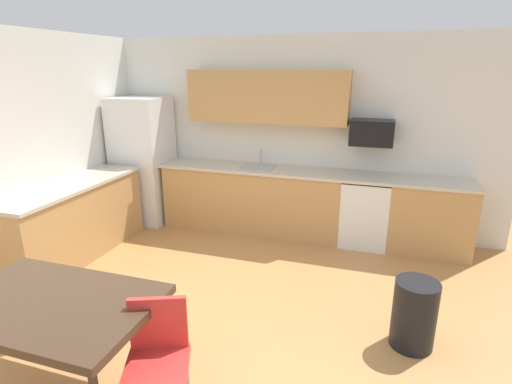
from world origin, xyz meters
TOP-DOWN VIEW (x-y plane):
  - ground_plane at (0.00, 0.00)m, footprint 12.00×12.00m
  - wall_back at (0.00, 2.65)m, footprint 5.80×0.10m
  - cabinet_run_back at (-0.47, 2.30)m, footprint 2.55×0.60m
  - cabinet_run_back_right at (1.90, 2.30)m, footprint 1.00×0.60m
  - cabinet_run_left at (-2.30, 0.80)m, footprint 0.60×2.00m
  - countertop_back at (0.00, 2.30)m, footprint 4.80×0.64m
  - countertop_left at (-2.30, 0.80)m, footprint 0.64×2.00m
  - upper_cabinets_back at (-0.30, 2.43)m, footprint 2.20×0.34m
  - refrigerator at (-2.18, 2.22)m, footprint 0.76×0.70m
  - oven_range at (1.10, 2.30)m, footprint 0.60×0.60m
  - microwave at (1.10, 2.40)m, footprint 0.54×0.36m
  - sink_basin at (-0.40, 2.30)m, footprint 0.48×0.40m
  - sink_faucet at (-0.40, 2.48)m, footprint 0.02×0.02m
  - dining_table at (-0.79, -1.09)m, footprint 1.40×0.90m
  - chair_near_table at (-0.02, -1.04)m, footprint 0.52×0.52m
  - trash_bin at (1.63, 0.26)m, footprint 0.36×0.36m

SIDE VIEW (x-z plane):
  - ground_plane at x=0.00m, z-range 0.00..0.00m
  - trash_bin at x=1.63m, z-range 0.00..0.60m
  - cabinet_run_back at x=-0.47m, z-range 0.00..0.90m
  - cabinet_run_back_right at x=1.90m, z-range 0.00..0.90m
  - cabinet_run_left at x=-2.30m, z-range 0.00..0.90m
  - oven_range at x=1.10m, z-range 0.00..0.91m
  - chair_near_table at x=-0.02m, z-range 0.08..0.93m
  - dining_table at x=-0.79m, z-range 0.33..1.10m
  - sink_basin at x=-0.40m, z-range 0.81..0.95m
  - countertop_back at x=0.00m, z-range 0.90..0.94m
  - countertop_left at x=-2.30m, z-range 0.90..0.94m
  - refrigerator at x=-2.18m, z-range 0.00..1.86m
  - sink_faucet at x=-0.40m, z-range 0.92..1.16m
  - wall_back at x=0.00m, z-range 0.00..2.70m
  - microwave at x=1.10m, z-range 1.32..1.64m
  - upper_cabinets_back at x=-0.30m, z-range 1.55..2.25m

